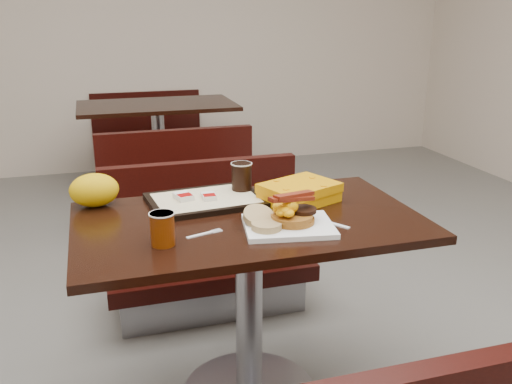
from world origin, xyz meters
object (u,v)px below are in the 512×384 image
object	(u,v)px
hashbrown_sleeve_left	(183,196)
hashbrown_sleeve_right	(209,196)
knife	(326,222)
coffee_cup_far	(242,176)
table_near	(249,312)
clamshell	(299,193)
platter	(289,226)
coffee_cup_near	(162,229)
bench_far_n	(150,135)
fork	(199,235)
paper_bag	(94,190)
bench_near_n	(209,244)
bench_far_s	(173,176)
pancake_stack	(293,218)
tray	(206,200)
table_far	(159,151)

from	to	relation	value
hashbrown_sleeve_left	hashbrown_sleeve_right	distance (m)	0.09
knife	coffee_cup_far	size ratio (longest dim) A/B	1.71
table_near	coffee_cup_far	bearing A→B (deg)	79.98
knife	clamshell	size ratio (longest dim) A/B	0.69
table_near	platter	bearing A→B (deg)	-53.05
coffee_cup_near	hashbrown_sleeve_right	bearing A→B (deg)	57.44
bench_far_n	fork	distance (m)	3.44
fork	paper_bag	bearing A→B (deg)	111.68
bench_near_n	clamshell	world-z (taller)	clamshell
table_near	bench_far_s	world-z (taller)	table_near
pancake_stack	coffee_cup_far	bearing A→B (deg)	100.67
bench_near_n	hashbrown_sleeve_left	bearing A→B (deg)	-111.66
clamshell	tray	bearing A→B (deg)	142.86
knife	coffee_cup_near	bearing A→B (deg)	-120.33
tray	paper_bag	distance (m)	0.41
knife	coffee_cup_far	bearing A→B (deg)	173.87
bench_far_n	pancake_stack	size ratio (longest dim) A/B	6.83
bench_far_n	coffee_cup_near	bearing A→B (deg)	-95.26
table_far	bench_far_n	xyz separation A→B (m)	(0.00, 0.70, -0.02)
table_near	coffee_cup_near	distance (m)	0.55
hashbrown_sleeve_left	clamshell	bearing A→B (deg)	-27.64
table_far	fork	xyz separation A→B (m)	(-0.20, -2.71, 0.38)
table_near	tray	world-z (taller)	tray
bench_far_n	tray	bearing A→B (deg)	-92.05
clamshell	table_near	bearing A→B (deg)	-176.65
platter	hashbrown_sleeve_right	size ratio (longest dim) A/B	4.30
clamshell	coffee_cup_far	bearing A→B (deg)	118.74
coffee_cup_far	platter	bearing A→B (deg)	-82.18
coffee_cup_far	table_far	bearing A→B (deg)	91.13
table_near	coffee_cup_near	world-z (taller)	coffee_cup_near
pancake_stack	coffee_cup_near	xyz separation A→B (m)	(-0.44, -0.02, 0.02)
bench_near_n	bench_far_n	distance (m)	2.60
coffee_cup_near	fork	bearing A→B (deg)	18.47
platter	coffee_cup_near	xyz separation A→B (m)	(-0.42, -0.01, 0.04)
table_far	paper_bag	xyz separation A→B (m)	(-0.51, -2.32, 0.44)
bench_near_n	paper_bag	size ratio (longest dim) A/B	5.57
bench_near_n	fork	distance (m)	0.92
hashbrown_sleeve_left	paper_bag	world-z (taller)	paper_bag
bench_far_s	platter	distance (m)	2.07
bench_far_s	coffee_cup_far	bearing A→B (deg)	-88.39
knife	hashbrown_sleeve_right	xyz separation A→B (m)	(-0.34, 0.31, 0.03)
paper_bag	coffee_cup_near	bearing A→B (deg)	-65.89
platter	hashbrown_sleeve_left	bearing A→B (deg)	139.88
hashbrown_sleeve_right	platter	bearing A→B (deg)	-57.53
fork	table_far	bearing A→B (deg)	68.69
bench_far_s	knife	bearing A→B (deg)	-83.16
coffee_cup_near	hashbrown_sleeve_right	xyz separation A→B (m)	(0.22, 0.34, -0.02)
pancake_stack	coffee_cup_near	world-z (taller)	coffee_cup_near
tray	coffee_cup_near	bearing A→B (deg)	-126.07
table_far	coffee_cup_near	size ratio (longest dim) A/B	11.45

